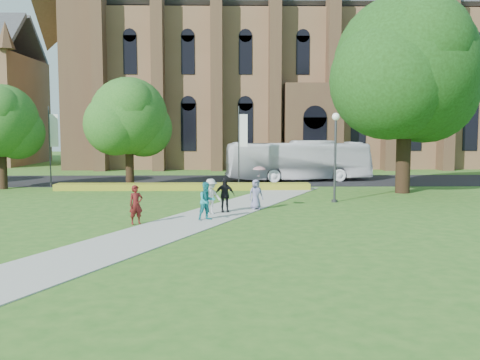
{
  "coord_description": "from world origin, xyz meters",
  "views": [
    {
      "loc": [
        1.29,
        -24.65,
        4.29
      ],
      "look_at": [
        1.86,
        3.61,
        1.6
      ],
      "focal_mm": 40.0,
      "sensor_mm": 36.0,
      "label": 1
    }
  ],
  "objects_px": {
    "streetlamp": "(335,146)",
    "tour_coach": "(298,161)",
    "large_tree": "(406,67)",
    "pedestrian_0": "(136,205)"
  },
  "relations": [
    {
      "from": "large_tree",
      "to": "tour_coach",
      "type": "relative_size",
      "value": 1.1
    },
    {
      "from": "large_tree",
      "to": "tour_coach",
      "type": "xyz_separation_m",
      "value": [
        -5.98,
        8.57,
        -6.67
      ]
    },
    {
      "from": "large_tree",
      "to": "pedestrian_0",
      "type": "distance_m",
      "value": 21.16
    },
    {
      "from": "large_tree",
      "to": "streetlamp",
      "type": "bearing_deg",
      "value": -140.71
    },
    {
      "from": "large_tree",
      "to": "pedestrian_0",
      "type": "xyz_separation_m",
      "value": [
        -15.91,
        -11.8,
        -7.45
      ]
    },
    {
      "from": "large_tree",
      "to": "pedestrian_0",
      "type": "relative_size",
      "value": 7.53
    },
    {
      "from": "streetlamp",
      "to": "pedestrian_0",
      "type": "bearing_deg",
      "value": -144.96
    },
    {
      "from": "streetlamp",
      "to": "large_tree",
      "type": "xyz_separation_m",
      "value": [
        5.5,
        4.5,
        5.07
      ]
    },
    {
      "from": "streetlamp",
      "to": "tour_coach",
      "type": "bearing_deg",
      "value": 92.1
    },
    {
      "from": "streetlamp",
      "to": "tour_coach",
      "type": "height_order",
      "value": "streetlamp"
    }
  ]
}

